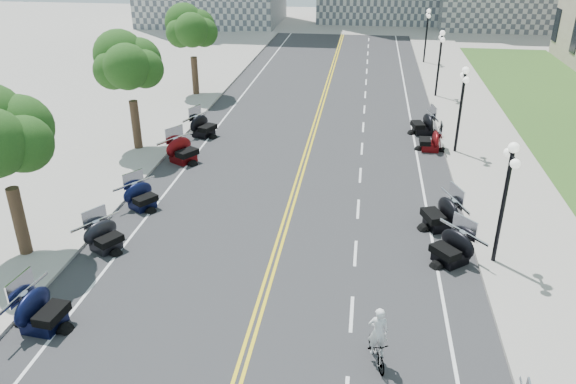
{
  "coord_description": "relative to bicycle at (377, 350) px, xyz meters",
  "views": [
    {
      "loc": [
        3.22,
        -15.78,
        12.09
      ],
      "look_at": [
        0.24,
        5.23,
        2.0
      ],
      "focal_mm": 35.0,
      "sensor_mm": 36.0,
      "label": 1
    }
  ],
  "objects": [
    {
      "name": "ground",
      "position": [
        -4.02,
        2.28,
        -0.48
      ],
      "size": [
        160.0,
        160.0,
        0.0
      ],
      "primitive_type": "plane",
      "color": "gray"
    },
    {
      "name": "road",
      "position": [
        -4.02,
        12.28,
        -0.48
      ],
      "size": [
        16.0,
        90.0,
        0.01
      ],
      "primitive_type": "cube",
      "color": "#333335",
      "rests_on": "ground"
    },
    {
      "name": "centerline_yellow_a",
      "position": [
        -4.14,
        12.28,
        -0.47
      ],
      "size": [
        0.12,
        90.0,
        0.0
      ],
      "primitive_type": "cube",
      "color": "yellow",
      "rests_on": "road"
    },
    {
      "name": "centerline_yellow_b",
      "position": [
        -3.9,
        12.28,
        -0.47
      ],
      "size": [
        0.12,
        90.0,
        0.0
      ],
      "primitive_type": "cube",
      "color": "yellow",
      "rests_on": "road"
    },
    {
      "name": "edge_line_north",
      "position": [
        2.38,
        12.28,
        -0.47
      ],
      "size": [
        0.12,
        90.0,
        0.0
      ],
      "primitive_type": "cube",
      "color": "white",
      "rests_on": "road"
    },
    {
      "name": "edge_line_south",
      "position": [
        -10.42,
        12.28,
        -0.47
      ],
      "size": [
        0.12,
        90.0,
        0.0
      ],
      "primitive_type": "cube",
      "color": "white",
      "rests_on": "road"
    },
    {
      "name": "lane_dash_6",
      "position": [
        -0.82,
        2.28,
        -0.47
      ],
      "size": [
        0.12,
        2.0,
        0.0
      ],
      "primitive_type": "cube",
      "color": "white",
      "rests_on": "road"
    },
    {
      "name": "lane_dash_7",
      "position": [
        -0.82,
        6.28,
        -0.47
      ],
      "size": [
        0.12,
        2.0,
        0.0
      ],
      "primitive_type": "cube",
      "color": "white",
      "rests_on": "road"
    },
    {
      "name": "lane_dash_8",
      "position": [
        -0.82,
        10.28,
        -0.47
      ],
      "size": [
        0.12,
        2.0,
        0.0
      ],
      "primitive_type": "cube",
      "color": "white",
      "rests_on": "road"
    },
    {
      "name": "lane_dash_9",
      "position": [
        -0.82,
        14.28,
        -0.47
      ],
      "size": [
        0.12,
        2.0,
        0.0
      ],
      "primitive_type": "cube",
      "color": "white",
      "rests_on": "road"
    },
    {
      "name": "lane_dash_10",
      "position": [
        -0.82,
        18.28,
        -0.47
      ],
      "size": [
        0.12,
        2.0,
        0.0
      ],
      "primitive_type": "cube",
      "color": "white",
      "rests_on": "road"
    },
    {
      "name": "lane_dash_11",
      "position": [
        -0.82,
        22.28,
        -0.47
      ],
      "size": [
        0.12,
        2.0,
        0.0
      ],
      "primitive_type": "cube",
      "color": "white",
      "rests_on": "road"
    },
    {
      "name": "lane_dash_12",
      "position": [
        -0.82,
        26.28,
        -0.47
      ],
      "size": [
        0.12,
        2.0,
        0.0
      ],
      "primitive_type": "cube",
      "color": "white",
      "rests_on": "road"
    },
    {
      "name": "lane_dash_13",
      "position": [
        -0.82,
        30.28,
        -0.47
      ],
      "size": [
        0.12,
        2.0,
        0.0
      ],
      "primitive_type": "cube",
      "color": "white",
      "rests_on": "road"
    },
    {
      "name": "lane_dash_14",
      "position": [
        -0.82,
        34.28,
        -0.47
      ],
      "size": [
        0.12,
        2.0,
        0.0
      ],
      "primitive_type": "cube",
      "color": "white",
      "rests_on": "road"
    },
    {
      "name": "lane_dash_15",
      "position": [
        -0.82,
        38.28,
        -0.47
      ],
      "size": [
        0.12,
        2.0,
        0.0
      ],
      "primitive_type": "cube",
      "color": "white",
      "rests_on": "road"
    },
    {
      "name": "lane_dash_16",
      "position": [
        -0.82,
        42.28,
        -0.47
      ],
      "size": [
        0.12,
        2.0,
        0.0
      ],
      "primitive_type": "cube",
      "color": "white",
      "rests_on": "road"
    },
    {
      "name": "lane_dash_17",
      "position": [
        -0.82,
        46.28,
        -0.47
      ],
      "size": [
        0.12,
        2.0,
        0.0
      ],
      "primitive_type": "cube",
      "color": "white",
      "rests_on": "road"
    },
    {
      "name": "lane_dash_18",
      "position": [
        -0.82,
        50.28,
        -0.47
      ],
      "size": [
        0.12,
        2.0,
        0.0
      ],
      "primitive_type": "cube",
      "color": "white",
      "rests_on": "road"
    },
    {
      "name": "lane_dash_19",
      "position": [
        -0.82,
        54.28,
        -0.47
      ],
      "size": [
        0.12,
        2.0,
        0.0
      ],
      "primitive_type": "cube",
      "color": "white",
      "rests_on": "road"
    },
    {
      "name": "sidewalk_north",
      "position": [
        6.48,
        12.28,
        -0.4
      ],
      "size": [
        5.0,
        90.0,
        0.15
      ],
      "primitive_type": "cube",
      "color": "#9E9991",
      "rests_on": "ground"
    },
    {
      "name": "sidewalk_south",
      "position": [
        -14.52,
        12.28,
        -0.4
      ],
      "size": [
        5.0,
        90.0,
        0.15
      ],
      "primitive_type": "cube",
      "color": "#9E9991",
      "rests_on": "ground"
    },
    {
      "name": "street_lamp_2",
      "position": [
        4.58,
        6.28,
        2.12
      ],
      "size": [
        0.5,
        1.2,
        4.9
      ],
      "primitive_type": null,
      "color": "black",
      "rests_on": "sidewalk_north"
    },
    {
      "name": "street_lamp_3",
      "position": [
        4.58,
        18.28,
        2.12
      ],
      "size": [
        0.5,
        1.2,
        4.9
      ],
      "primitive_type": null,
      "color": "black",
      "rests_on": "sidewalk_north"
    },
    {
      "name": "street_lamp_4",
      "position": [
        4.58,
        30.28,
        2.12
      ],
      "size": [
        0.5,
        1.2,
        4.9
      ],
      "primitive_type": null,
      "color": "black",
      "rests_on": "sidewalk_north"
    },
    {
      "name": "street_lamp_5",
      "position": [
        4.58,
        42.28,
        2.12
      ],
      "size": [
        0.5,
        1.2,
        4.9
      ],
      "primitive_type": null,
      "color": "black",
      "rests_on": "sidewalk_north"
    },
    {
      "name": "tree_2",
      "position": [
        -14.02,
        4.28,
        4.27
      ],
      "size": [
        4.8,
        4.8,
        9.2
      ],
      "primitive_type": null,
      "color": "#235619",
      "rests_on": "sidewalk_south"
    },
    {
      "name": "tree_3",
      "position": [
        -14.02,
        16.28,
        4.27
      ],
      "size": [
        4.8,
        4.8,
        9.2
      ],
      "primitive_type": null,
      "color": "#235619",
      "rests_on": "sidewalk_south"
    },
    {
      "name": "tree_4",
      "position": [
        -14.02,
        28.28,
        4.27
      ],
      "size": [
        4.8,
        4.8,
        9.2
      ],
      "primitive_type": null,
      "color": "#235619",
      "rests_on": "sidewalk_south"
    },
    {
      "name": "motorcycle_n_6",
      "position": [
        2.91,
        6.16,
        0.26
      ],
      "size": [
        2.98,
        2.98,
        1.48
      ],
      "primitive_type": null,
      "rotation": [
        0.0,
        0.0,
        -0.88
      ],
      "color": "black",
      "rests_on": "road"
    },
    {
      "name": "motorcycle_n_7",
      "position": [
        2.78,
        8.96,
        0.3
      ],
      "size": [
        2.87,
        2.87,
        1.57
      ],
      "primitive_type": null,
      "rotation": [
        0.0,
        0.0,
        -1.22
      ],
      "color": "black",
      "rests_on": "road"
    },
    {
      "name": "motorcycle_n_9",
      "position": [
        3.17,
        18.61,
        0.21
      ],
      "size": [
        1.98,
        1.98,
        1.37
      ],
      "primitive_type": null,
      "rotation": [
        0.0,
        0.0,
        -1.58
      ],
      "color": "#590A0C",
      "rests_on": "road"
    },
    {
      "name": "motorcycle_n_10",
      "position": [
        2.95,
        21.58,
        0.26
      ],
      "size": [
        2.51,
        2.51,
        1.47
      ],
      "primitive_type": null,
      "rotation": [
        0.0,
        0.0,
        -1.35
      ],
      "color": "black",
      "rests_on": "road"
    },
    {
      "name": "motorcycle_s_5",
      "position": [
        -10.89,
        0.16,
        0.29
      ],
      "size": [
        2.41,
        2.41,
        1.54
      ],
      "primitive_type": null,
      "rotation": [
        0.0,
        0.0,
        1.47
      ],
      "color": "black",
      "rests_on": "road"
    },
    {
      "name": "motorcycle_s_6",
      "position": [
        -11.02,
        5.18,
        0.21
      ],
      "size": [
        2.69,
        2.69,
        1.37
      ],
      "primitive_type": null,
      "rotation": [
        0.0,
        0.0,
        1.02
      ],
      "color": "black",
      "rests_on": "road"
    },
    {
      "name": "motorcycle_s_7",
      "position": [
        -10.94,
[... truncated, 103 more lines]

